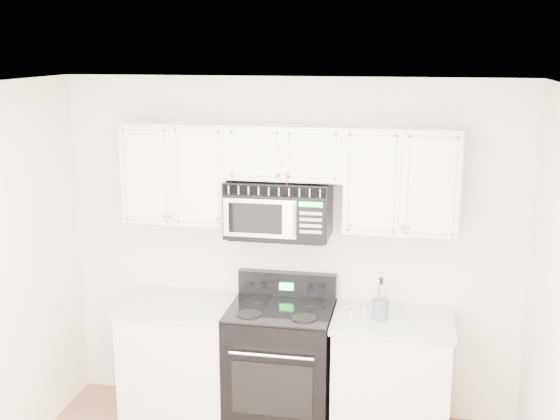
# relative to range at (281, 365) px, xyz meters

# --- Properties ---
(room) EXTENTS (3.51, 3.51, 2.61)m
(room) POSITION_rel_range_xyz_m (0.02, -1.43, 0.82)
(room) COLOR olive
(room) RESTS_ON ground
(base_cabinet_left) EXTENTS (0.86, 0.65, 0.92)m
(base_cabinet_left) POSITION_rel_range_xyz_m (-0.78, 0.01, -0.06)
(base_cabinet_left) COLOR silver
(base_cabinet_left) RESTS_ON ground
(base_cabinet_right) EXTENTS (0.86, 0.65, 0.92)m
(base_cabinet_right) POSITION_rel_range_xyz_m (0.82, 0.01, -0.06)
(base_cabinet_right) COLOR silver
(base_cabinet_right) RESTS_ON ground
(range) EXTENTS (0.76, 0.69, 1.12)m
(range) POSITION_rel_range_xyz_m (0.00, 0.00, 0.00)
(range) COLOR black
(range) RESTS_ON ground
(upper_cabinets) EXTENTS (2.44, 0.37, 0.75)m
(upper_cabinets) POSITION_rel_range_xyz_m (0.02, 0.16, 1.45)
(upper_cabinets) COLOR silver
(upper_cabinets) RESTS_ON ground
(microwave) EXTENTS (0.75, 0.43, 0.42)m
(microwave) POSITION_rel_range_xyz_m (-0.04, 0.13, 1.17)
(microwave) COLOR black
(microwave) RESTS_ON ground
(utensil_crock) EXTENTS (0.12, 0.12, 0.31)m
(utensil_crock) POSITION_rel_range_xyz_m (0.73, -0.03, 0.51)
(utensil_crock) COLOR slate
(utensil_crock) RESTS_ON base_cabinet_right
(shaker_salt) EXTENTS (0.04, 0.04, 0.09)m
(shaker_salt) POSITION_rel_range_xyz_m (0.61, -0.01, 0.48)
(shaker_salt) COLOR silver
(shaker_salt) RESTS_ON base_cabinet_right
(shaker_pepper) EXTENTS (0.04, 0.04, 0.09)m
(shaker_pepper) POSITION_rel_range_xyz_m (0.53, -0.10, 0.48)
(shaker_pepper) COLOR silver
(shaker_pepper) RESTS_ON base_cabinet_right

